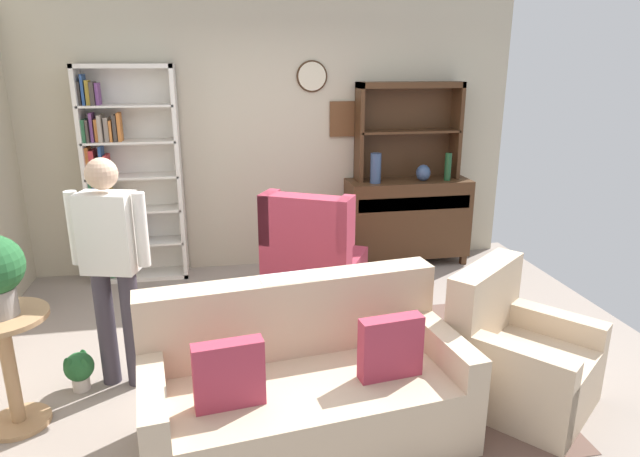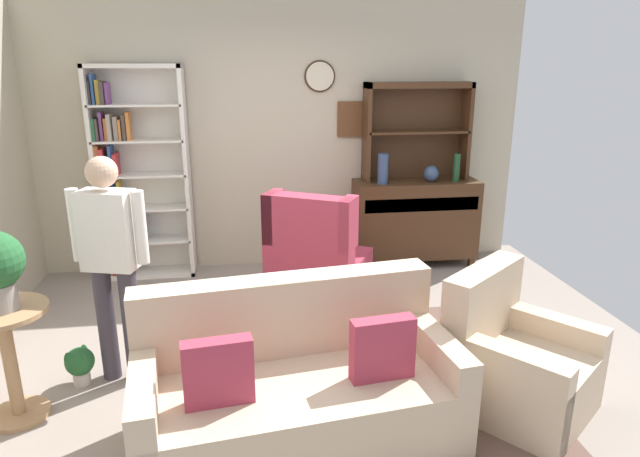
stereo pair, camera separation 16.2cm
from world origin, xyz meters
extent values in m
cube|color=gray|center=(0.00, 0.00, -0.01)|extent=(5.40, 4.60, 0.02)
cube|color=#BCB299|center=(0.00, 2.13, 1.40)|extent=(5.00, 0.06, 2.80)
cylinder|color=beige|center=(0.37, 2.08, 1.97)|extent=(0.28, 0.03, 0.28)
torus|color=#382314|center=(0.37, 2.08, 1.97)|extent=(0.31, 0.02, 0.31)
cube|color=brown|center=(0.69, 2.08, 1.55)|extent=(0.28, 0.03, 0.36)
cube|color=brown|center=(0.20, -0.30, 0.00)|extent=(2.47, 2.06, 0.01)
cube|color=silver|center=(-1.85, 1.93, 1.05)|extent=(0.04, 0.30, 2.10)
cube|color=silver|center=(-0.99, 1.93, 1.05)|extent=(0.04, 0.30, 2.10)
cube|color=silver|center=(-1.42, 1.93, 2.08)|extent=(0.90, 0.30, 0.04)
cube|color=silver|center=(-1.42, 1.93, 0.02)|extent=(0.90, 0.30, 0.04)
cube|color=silver|center=(-1.42, 2.07, 1.05)|extent=(0.90, 0.01, 2.10)
cube|color=silver|center=(-1.42, 1.93, 0.38)|extent=(0.86, 0.30, 0.02)
cube|color=gold|center=(-1.81, 1.91, 0.17)|extent=(0.04, 0.14, 0.24)
cube|color=#B22D33|center=(-1.76, 1.91, 0.19)|extent=(0.04, 0.20, 0.27)
cube|color=#337247|center=(-1.71, 1.91, 0.16)|extent=(0.04, 0.18, 0.21)
cube|color=#3F3833|center=(-1.66, 1.91, 0.16)|extent=(0.04, 0.18, 0.23)
cube|color=gray|center=(-1.61, 1.91, 0.19)|extent=(0.04, 0.19, 0.29)
cube|color=silver|center=(-1.42, 1.93, 0.71)|extent=(0.86, 0.30, 0.02)
cube|color=#284C8C|center=(-1.81, 1.91, 0.52)|extent=(0.04, 0.16, 0.27)
cube|color=#3F3833|center=(-1.77, 1.91, 0.53)|extent=(0.02, 0.11, 0.29)
cube|color=#337247|center=(-1.73, 1.91, 0.48)|extent=(0.02, 0.22, 0.19)
cube|color=gold|center=(-1.71, 1.91, 0.48)|extent=(0.03, 0.16, 0.20)
cube|color=gold|center=(-1.67, 1.91, 0.50)|extent=(0.04, 0.16, 0.22)
cube|color=#B22D33|center=(-1.63, 1.91, 0.53)|extent=(0.04, 0.23, 0.29)
cube|color=#723F7F|center=(-1.59, 1.91, 0.50)|extent=(0.03, 0.12, 0.22)
cube|color=gold|center=(-1.55, 1.91, 0.49)|extent=(0.04, 0.12, 0.20)
cube|color=#284C8C|center=(-1.49, 1.91, 0.52)|extent=(0.04, 0.19, 0.26)
cube|color=silver|center=(-1.42, 1.93, 1.05)|extent=(0.86, 0.30, 0.02)
cube|color=#337247|center=(-1.82, 1.91, 0.87)|extent=(0.02, 0.19, 0.29)
cube|color=#284C8C|center=(-1.78, 1.91, 0.85)|extent=(0.04, 0.19, 0.25)
cube|color=#3F3833|center=(-1.74, 1.91, 0.85)|extent=(0.04, 0.16, 0.25)
cube|color=#284C8C|center=(-1.69, 1.91, 0.84)|extent=(0.04, 0.15, 0.24)
cube|color=gold|center=(-1.65, 1.91, 0.86)|extent=(0.02, 0.14, 0.28)
cube|color=silver|center=(-1.42, 1.93, 1.39)|extent=(0.86, 0.30, 0.02)
cube|color=#CC7233|center=(-1.82, 1.91, 1.20)|extent=(0.03, 0.16, 0.29)
cube|color=#B22D33|center=(-1.77, 1.91, 1.19)|extent=(0.04, 0.20, 0.26)
cube|color=#337247|center=(-1.73, 1.91, 1.15)|extent=(0.03, 0.12, 0.19)
cube|color=#284C8C|center=(-1.70, 1.91, 1.21)|extent=(0.03, 0.18, 0.29)
cube|color=#B22D33|center=(-1.66, 1.91, 1.16)|extent=(0.04, 0.19, 0.21)
cube|color=silver|center=(-1.42, 1.93, 1.72)|extent=(0.86, 0.30, 0.02)
cube|color=#337247|center=(-1.81, 1.91, 1.50)|extent=(0.03, 0.19, 0.21)
cube|color=#3F3833|center=(-1.78, 1.91, 1.50)|extent=(0.02, 0.23, 0.21)
cube|color=#723F7F|center=(-1.75, 1.91, 1.53)|extent=(0.03, 0.16, 0.27)
cube|color=#CC7233|center=(-1.71, 1.91, 1.50)|extent=(0.03, 0.14, 0.21)
cube|color=gray|center=(-1.67, 1.91, 1.52)|extent=(0.03, 0.24, 0.25)
cube|color=gray|center=(-1.62, 1.91, 1.51)|extent=(0.04, 0.14, 0.22)
cube|color=#CC7233|center=(-1.58, 1.91, 1.50)|extent=(0.02, 0.16, 0.20)
cube|color=#3F3833|center=(-1.54, 1.91, 1.52)|extent=(0.03, 0.16, 0.24)
cube|color=#CC7233|center=(-1.50, 1.91, 1.53)|extent=(0.03, 0.14, 0.26)
cube|color=#3F3833|center=(-1.82, 1.91, 1.84)|extent=(0.02, 0.14, 0.21)
cube|color=#284C8C|center=(-1.78, 1.91, 1.87)|extent=(0.02, 0.16, 0.28)
cube|color=gold|center=(-1.75, 1.91, 1.84)|extent=(0.03, 0.13, 0.22)
cube|color=#3F3833|center=(-1.70, 1.91, 1.84)|extent=(0.04, 0.19, 0.21)
cube|color=#723F7F|center=(-1.66, 1.91, 1.83)|extent=(0.03, 0.15, 0.20)
cube|color=#422816|center=(1.36, 1.86, 0.51)|extent=(1.30, 0.45, 0.82)
cube|color=#422816|center=(0.76, 1.69, 0.05)|extent=(0.06, 0.06, 0.10)
cube|color=#422816|center=(1.96, 1.69, 0.05)|extent=(0.06, 0.06, 0.10)
cube|color=#422816|center=(0.76, 2.04, 0.05)|extent=(0.06, 0.06, 0.10)
cube|color=#422816|center=(1.96, 2.04, 0.05)|extent=(0.06, 0.06, 0.10)
cube|color=#352012|center=(1.36, 1.64, 0.71)|extent=(1.20, 0.01, 0.14)
cube|color=#422816|center=(0.83, 1.94, 1.42)|extent=(0.04, 0.26, 1.00)
cube|color=#422816|center=(1.89, 1.94, 1.42)|extent=(0.04, 0.26, 1.00)
cube|color=#422816|center=(1.36, 1.94, 1.89)|extent=(1.10, 0.26, 0.06)
cube|color=#422816|center=(1.36, 1.94, 1.42)|extent=(1.06, 0.26, 0.02)
cube|color=#422816|center=(1.36, 2.06, 1.42)|extent=(1.10, 0.01, 1.00)
cylinder|color=#33476B|center=(0.97, 1.78, 1.07)|extent=(0.11, 0.11, 0.31)
ellipsoid|color=#33476B|center=(1.49, 1.79, 1.01)|extent=(0.15, 0.15, 0.17)
cylinder|color=#194223|center=(1.75, 1.77, 1.07)|extent=(0.07, 0.07, 0.29)
cube|color=#C6AD8E|center=(-0.18, -0.91, 0.21)|extent=(1.90, 1.08, 0.42)
cube|color=#C6AD8E|center=(-0.22, -0.59, 0.66)|extent=(1.81, 0.43, 0.48)
cube|color=#C6AD8E|center=(-1.00, -1.02, 0.30)|extent=(0.25, 0.86, 0.60)
cube|color=#C6AD8E|center=(0.64, -0.81, 0.30)|extent=(0.25, 0.86, 0.60)
cube|color=#A33347|center=(-0.61, -1.09, 0.60)|extent=(0.37, 0.15, 0.36)
cube|color=#A33347|center=(0.28, -0.97, 0.60)|extent=(0.37, 0.15, 0.36)
cube|color=white|center=(-0.22, -0.59, 0.90)|extent=(0.38, 0.23, 0.00)
cube|color=#C6AD8E|center=(1.24, -0.78, 0.20)|extent=(1.07, 1.08, 0.40)
cube|color=#C6AD8E|center=(1.05, -0.55, 0.64)|extent=(0.69, 0.61, 0.48)
cube|color=#C6AD8E|center=(1.00, -0.98, 0.28)|extent=(0.60, 0.69, 0.55)
cube|color=#C6AD8E|center=(1.48, -0.59, 0.28)|extent=(0.60, 0.69, 0.55)
cube|color=#A33347|center=(0.23, 1.07, 0.21)|extent=(1.07, 1.07, 0.42)
cube|color=#A33347|center=(0.09, 0.81, 0.74)|extent=(0.78, 0.55, 0.63)
cube|color=#A33347|center=(0.40, 0.68, 0.83)|extent=(0.22, 0.29, 0.44)
cube|color=#A33347|center=(-0.19, 1.01, 0.83)|extent=(0.22, 0.29, 0.44)
cylinder|color=#A87F56|center=(-1.88, -0.43, 0.71)|extent=(0.52, 0.52, 0.03)
cylinder|color=#A87F56|center=(-1.88, -0.43, 0.35)|extent=(0.08, 0.08, 0.70)
cylinder|color=#A87F56|center=(-1.88, -0.43, 0.01)|extent=(0.36, 0.36, 0.03)
cylinder|color=beige|center=(-1.59, -0.11, 0.05)|extent=(0.11, 0.11, 0.09)
sphere|color=#235B2D|center=(-1.59, -0.11, 0.17)|extent=(0.19, 0.19, 0.19)
ellipsoid|color=#235B2D|center=(-1.55, -0.16, 0.19)|extent=(0.06, 0.03, 0.14)
ellipsoid|color=#235B2D|center=(-1.65, -0.14, 0.19)|extent=(0.06, 0.03, 0.14)
ellipsoid|color=#235B2D|center=(-1.63, -0.16, 0.19)|extent=(0.06, 0.03, 0.14)
ellipsoid|color=#235B2D|center=(-1.57, -0.04, 0.19)|extent=(0.06, 0.03, 0.14)
cylinder|color=#38333D|center=(-1.40, -0.04, 0.41)|extent=(0.15, 0.15, 0.82)
cylinder|color=#38333D|center=(-1.23, -0.09, 0.41)|extent=(0.15, 0.15, 0.82)
cube|color=silver|center=(-1.32, -0.07, 1.08)|extent=(0.38, 0.28, 0.52)
sphere|color=tan|center=(-1.32, -0.07, 1.46)|extent=(0.25, 0.25, 0.20)
cylinder|color=silver|center=(-1.53, -0.01, 1.11)|extent=(0.10, 0.10, 0.48)
cylinder|color=silver|center=(-1.11, -0.12, 1.11)|extent=(0.10, 0.10, 0.48)
camera|label=1|loc=(-0.60, -3.60, 2.13)|focal=31.07mm
camera|label=2|loc=(-0.44, -3.63, 2.13)|focal=31.07mm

